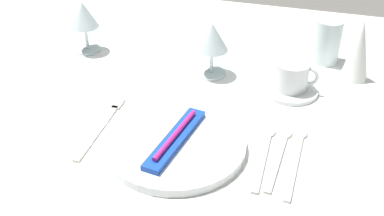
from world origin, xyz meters
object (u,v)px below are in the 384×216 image
at_px(spoon_soup, 265,149).
at_px(drink_tumbler, 327,44).
at_px(fork_outer, 102,125).
at_px(wine_glass_left, 84,17).
at_px(coffee_cup_left, 292,75).
at_px(dinner_plate, 175,145).
at_px(napkin_folded, 359,50).
at_px(toothbrush_package, 175,138).
at_px(spoon_dessert, 280,149).
at_px(wine_glass_centre, 212,39).
at_px(spoon_tea, 297,152).

xyz_separation_m(spoon_soup, drink_tumbler, (0.09, 0.41, 0.05)).
distance_m(fork_outer, wine_glass_left, 0.37).
height_order(fork_outer, coffee_cup_left, coffee_cup_left).
relative_size(dinner_plate, napkin_folded, 1.82).
xyz_separation_m(drink_tumbler, napkin_folded, (0.07, -0.07, 0.03)).
distance_m(toothbrush_package, spoon_soup, 0.18).
relative_size(spoon_dessert, wine_glass_centre, 1.53).
height_order(fork_outer, spoon_dessert, spoon_dessert).
relative_size(toothbrush_package, spoon_soup, 1.01).
bearing_deg(drink_tumbler, dinner_plate, -119.92).
bearing_deg(toothbrush_package, wine_glass_left, 136.24).
bearing_deg(wine_glass_left, coffee_cup_left, -6.29).
bearing_deg(wine_glass_centre, dinner_plate, -89.29).
height_order(toothbrush_package, spoon_tea, toothbrush_package).
relative_size(fork_outer, spoon_dessert, 1.10).
xyz_separation_m(dinner_plate, napkin_folded, (0.34, 0.39, 0.07)).
distance_m(dinner_plate, toothbrush_package, 0.02).
height_order(dinner_plate, coffee_cup_left, coffee_cup_left).
xyz_separation_m(wine_glass_centre, wine_glass_left, (-0.35, 0.03, 0.00)).
relative_size(coffee_cup_left, wine_glass_left, 0.73).
bearing_deg(spoon_dessert, drink_tumbler, 81.41).
relative_size(dinner_plate, spoon_dessert, 1.34).
height_order(spoon_soup, napkin_folded, napkin_folded).
relative_size(dinner_plate, spoon_soup, 1.33).
distance_m(spoon_tea, coffee_cup_left, 0.24).
relative_size(toothbrush_package, spoon_tea, 0.93).
bearing_deg(dinner_plate, wine_glass_left, 136.24).
distance_m(toothbrush_package, fork_outer, 0.18).
bearing_deg(wine_glass_centre, toothbrush_package, -89.29).
relative_size(spoon_dessert, spoon_tea, 0.91).
bearing_deg(dinner_plate, toothbrush_package, 104.04).
distance_m(dinner_plate, napkin_folded, 0.52).
xyz_separation_m(fork_outer, napkin_folded, (0.51, 0.36, 0.07)).
relative_size(wine_glass_left, drink_tumbler, 1.21).
distance_m(wine_glass_left, drink_tumbler, 0.63).
xyz_separation_m(spoon_dessert, coffee_cup_left, (-0.01, 0.23, 0.04)).
bearing_deg(wine_glass_left, spoon_dessert, -27.47).
xyz_separation_m(spoon_soup, spoon_tea, (0.06, 0.01, 0.00)).
distance_m(spoon_dessert, spoon_tea, 0.03).
bearing_deg(toothbrush_package, wine_glass_centre, 90.71).
relative_size(spoon_dessert, coffee_cup_left, 2.06).
bearing_deg(napkin_folded, coffee_cup_left, -143.26).
xyz_separation_m(coffee_cup_left, napkin_folded, (0.14, 0.11, 0.03)).
xyz_separation_m(spoon_dessert, spoon_tea, (0.03, -0.00, 0.00)).
height_order(spoon_dessert, napkin_folded, napkin_folded).
bearing_deg(drink_tumbler, spoon_tea, -94.09).
bearing_deg(napkin_folded, fork_outer, -145.10).
height_order(spoon_soup, spoon_tea, same).
bearing_deg(spoon_soup, dinner_plate, -165.04).
bearing_deg(spoon_dessert, napkin_folded, 68.05).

